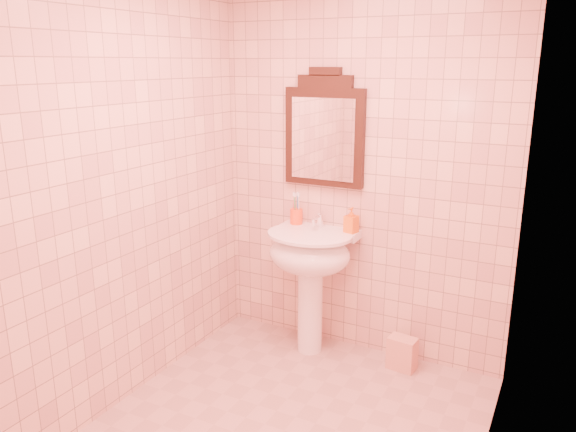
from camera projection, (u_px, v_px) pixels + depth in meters
The scene contains 8 objects.
floor at pixel (284, 431), 3.09m from camera, with size 2.20×2.20×0.00m, color tan.
back_wall at pixel (362, 173), 3.70m from camera, with size 2.00×0.02×2.50m, color beige.
pedestal_sink at pixel (310, 262), 3.77m from camera, with size 0.58×0.58×0.86m.
faucet at pixel (319, 220), 3.82m from camera, with size 0.04×0.16×0.11m.
mirror at pixel (324, 132), 3.72m from camera, with size 0.56×0.06×0.78m.
toothbrush_cup at pixel (296, 216), 3.92m from camera, with size 0.09×0.09×0.20m.
soap_dispenser at pixel (351, 220), 3.71m from camera, with size 0.08×0.08×0.17m, color orange.
towel at pixel (402, 353), 3.69m from camera, with size 0.18×0.12×0.22m, color tan.
Camera 1 is at (1.25, -2.35, 1.96)m, focal length 35.00 mm.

